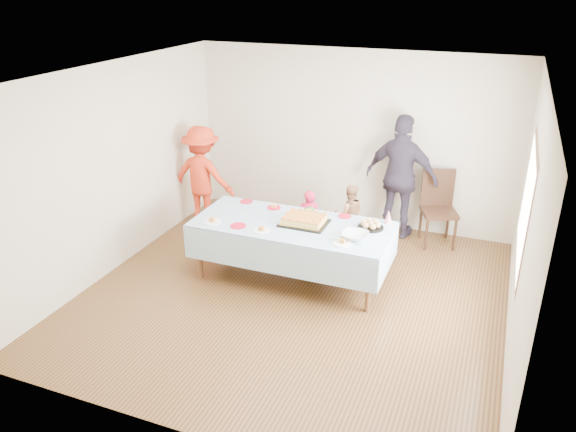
{
  "coord_description": "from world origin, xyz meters",
  "views": [
    {
      "loc": [
        2.15,
        -5.65,
        3.69
      ],
      "look_at": [
        -0.19,
        0.3,
        0.91
      ],
      "focal_mm": 35.0,
      "sensor_mm": 36.0,
      "label": 1
    }
  ],
  "objects_px": {
    "birthday_cake": "(304,220)",
    "adult_left": "(202,176)",
    "party_table": "(292,227)",
    "dining_chair": "(438,203)"
  },
  "relations": [
    {
      "from": "birthday_cake",
      "to": "dining_chair",
      "type": "height_order",
      "value": "dining_chair"
    },
    {
      "from": "party_table",
      "to": "birthday_cake",
      "type": "relative_size",
      "value": 4.29
    },
    {
      "from": "party_table",
      "to": "dining_chair",
      "type": "xyz_separation_m",
      "value": [
        1.59,
        1.8,
        -0.12
      ]
    },
    {
      "from": "party_table",
      "to": "adult_left",
      "type": "bearing_deg",
      "value": 149.61
    },
    {
      "from": "birthday_cake",
      "to": "dining_chair",
      "type": "bearing_deg",
      "value": 50.52
    },
    {
      "from": "dining_chair",
      "to": "adult_left",
      "type": "height_order",
      "value": "adult_left"
    },
    {
      "from": "birthday_cake",
      "to": "adult_left",
      "type": "xyz_separation_m",
      "value": [
        -2.07,
        1.08,
        -0.04
      ]
    },
    {
      "from": "party_table",
      "to": "birthday_cake",
      "type": "bearing_deg",
      "value": 19.41
    },
    {
      "from": "party_table",
      "to": "adult_left",
      "type": "xyz_separation_m",
      "value": [
        -1.92,
        1.13,
        0.07
      ]
    },
    {
      "from": "party_table",
      "to": "dining_chair",
      "type": "relative_size",
      "value": 2.28
    }
  ]
}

